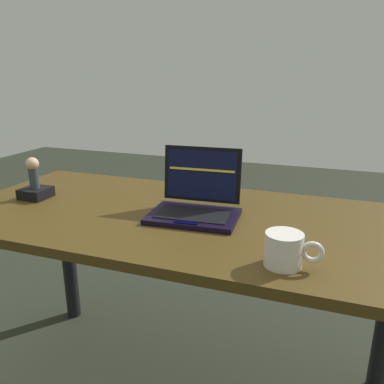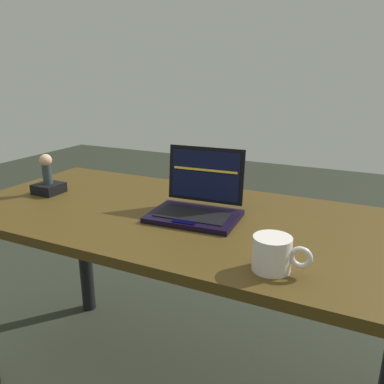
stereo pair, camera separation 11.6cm
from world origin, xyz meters
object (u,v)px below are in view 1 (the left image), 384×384
laptop_front (196,203)px  figurine (33,171)px  figurine_stand (36,193)px  coffee_mug (285,250)px

laptop_front → figurine: size_ratio=2.53×
laptop_front → figurine: bearing=-177.7°
figurine_stand → figurine: figurine is taller
figurine_stand → coffee_mug: coffee_mug is taller
laptop_front → coffee_mug: (0.31, -0.25, -0.00)m
laptop_front → figurine: (-0.61, -0.02, 0.06)m
figurine → coffee_mug: size_ratio=0.83×
coffee_mug → figurine: bearing=166.5°
figurine → coffee_mug: figurine is taller
laptop_front → figurine_stand: bearing=-177.7°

